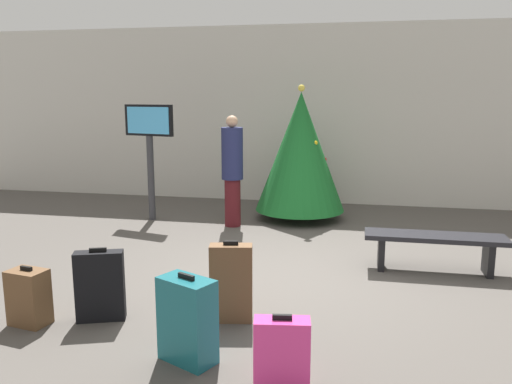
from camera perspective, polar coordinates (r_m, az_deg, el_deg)
The scene contains 11 objects.
ground_plane at distance 6.57m, azimuth 2.75°, elevation -9.06°, with size 16.00×16.00×0.00m, color #514C47.
back_wall at distance 10.75m, azimuth 6.61°, elevation 8.37°, with size 16.00×0.20×3.59m, color beige.
holiday_tree at distance 9.22m, azimuth 4.90°, elevation 4.43°, with size 1.59×1.59×2.38m.
flight_info_kiosk at distance 9.30m, azimuth -11.62°, elevation 5.71°, with size 0.94×0.28×2.04m.
waiting_bench at distance 6.95m, azimuth 19.01°, elevation -5.34°, with size 1.73×0.44×0.48m.
traveller_0 at distance 8.72m, azimuth -2.62°, elevation 2.59°, with size 0.49×0.49×1.87m.
suitcase_0 at distance 5.18m, azimuth -2.75°, elevation -9.96°, with size 0.44×0.25×0.82m.
suitcase_1 at distance 4.49m, azimuth -7.55°, elevation -13.79°, with size 0.54×0.44×0.77m.
suitcase_2 at distance 5.60m, azimuth -23.69°, elevation -10.54°, with size 0.40×0.31×0.59m.
suitcase_3 at distance 4.09m, azimuth 2.85°, elevation -17.47°, with size 0.44×0.24×0.61m.
suitcase_4 at distance 5.43m, azimuth -16.76°, elevation -9.85°, with size 0.50×0.31×0.75m.
Camera 1 is at (0.92, -6.11, 2.22)m, focal length 36.42 mm.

